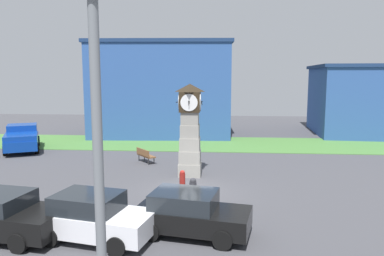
% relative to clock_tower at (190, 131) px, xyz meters
% --- Properties ---
extents(ground_plane, '(69.17, 69.17, 0.00)m').
position_rel_clock_tower_xyz_m(ground_plane, '(0.16, -2.93, -2.50)').
color(ground_plane, '#424247').
extents(clock_tower, '(1.49, 1.51, 5.09)m').
position_rel_clock_tower_xyz_m(clock_tower, '(0.00, 0.00, 0.00)').
color(clock_tower, gray).
rests_on(clock_tower, ground_plane).
extents(bollard_near_tower, '(0.31, 0.31, 1.09)m').
position_rel_clock_tower_xyz_m(bollard_near_tower, '(0.51, -4.42, -1.95)').
color(bollard_near_tower, '#333338').
rests_on(bollard_near_tower, ground_plane).
extents(bollard_mid_row, '(0.27, 0.27, 1.11)m').
position_rel_clock_tower_xyz_m(bollard_mid_row, '(-0.09, -3.23, -1.94)').
color(bollard_mid_row, maroon).
rests_on(bollard_mid_row, ground_plane).
extents(car_near_tower, '(4.15, 2.55, 1.60)m').
position_rel_clock_tower_xyz_m(car_near_tower, '(-2.53, -8.54, -1.69)').
color(car_near_tower, silver).
rests_on(car_near_tower, ground_plane).
extents(car_by_building, '(4.23, 2.52, 1.53)m').
position_rel_clock_tower_xyz_m(car_by_building, '(0.67, -7.85, -1.72)').
color(car_by_building, black).
rests_on(car_by_building, ground_plane).
extents(pickup_truck, '(4.23, 5.64, 1.85)m').
position_rel_clock_tower_xyz_m(pickup_truck, '(-13.03, 6.00, -1.57)').
color(pickup_truck, navy).
rests_on(pickup_truck, ground_plane).
extents(bench, '(1.43, 1.57, 0.90)m').
position_rel_clock_tower_xyz_m(bench, '(-3.12, 2.82, -1.97)').
color(bench, brown).
rests_on(bench, ground_plane).
extents(street_lamp_near_road, '(0.50, 0.24, 6.74)m').
position_rel_clock_tower_xyz_m(street_lamp_near_road, '(0.07, -15.47, 1.37)').
color(street_lamp_near_road, slate).
rests_on(street_lamp_near_road, ground_plane).
extents(warehouse_blue_far, '(13.17, 8.41, 8.58)m').
position_rel_clock_tower_xyz_m(warehouse_blue_far, '(-3.88, 14.47, 1.80)').
color(warehouse_blue_far, '#2D5193').
rests_on(warehouse_blue_far, ground_plane).
extents(grass_verge_far, '(41.50, 6.73, 0.04)m').
position_rel_clock_tower_xyz_m(grass_verge_far, '(-3.25, 9.76, -2.48)').
color(grass_verge_far, '#477A38').
rests_on(grass_verge_far, ground_plane).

